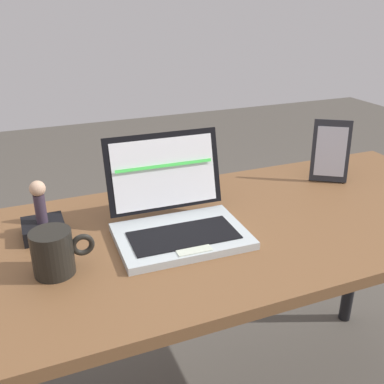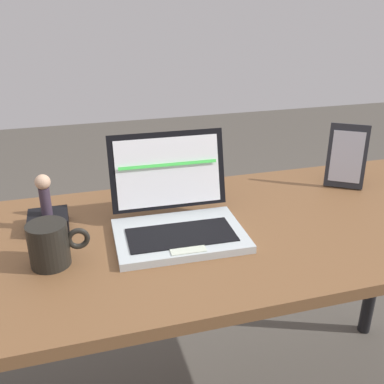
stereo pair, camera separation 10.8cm
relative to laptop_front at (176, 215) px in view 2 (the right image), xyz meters
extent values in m
cube|color=brown|center=(0.09, -0.01, -0.06)|extent=(1.67, 0.66, 0.03)
cylinder|color=black|center=(0.87, 0.26, -0.44)|extent=(0.05, 0.05, 0.72)
cube|color=#B2BDC0|center=(0.00, -0.04, -0.04)|extent=(0.32, 0.23, 0.02)
cube|color=black|center=(0.00, -0.05, -0.03)|extent=(0.26, 0.13, 0.00)
cube|color=beige|center=(0.00, -0.12, -0.03)|extent=(0.08, 0.04, 0.00)
cube|color=black|center=(0.00, 0.09, 0.09)|extent=(0.30, 0.07, 0.20)
cube|color=white|center=(0.00, 0.09, 0.08)|extent=(0.27, 0.06, 0.17)
cube|color=#4CF259|center=(0.00, 0.09, 0.10)|extent=(0.26, 0.01, 0.01)
cube|color=#22242A|center=(0.57, 0.14, 0.05)|extent=(0.12, 0.10, 0.19)
cube|color=#B5B8C7|center=(0.57, 0.14, 0.05)|extent=(0.09, 0.08, 0.15)
cube|color=#22242A|center=(0.59, 0.17, -0.03)|extent=(0.02, 0.02, 0.03)
cube|color=black|center=(-0.31, 0.11, -0.03)|extent=(0.10, 0.10, 0.04)
cylinder|color=#392D3D|center=(-0.31, 0.11, 0.03)|extent=(0.03, 0.03, 0.07)
sphere|color=tan|center=(-0.31, 0.11, 0.08)|extent=(0.04, 0.04, 0.04)
cylinder|color=black|center=(-0.30, -0.07, 0.00)|extent=(0.09, 0.09, 0.10)
torus|color=black|center=(-0.24, -0.07, 0.01)|extent=(0.05, 0.01, 0.05)
camera|label=1|loc=(-0.34, -0.92, 0.50)|focal=41.44mm
camera|label=2|loc=(-0.24, -0.96, 0.50)|focal=41.44mm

